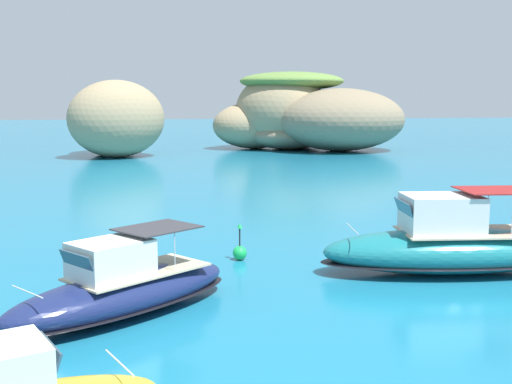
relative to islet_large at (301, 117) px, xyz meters
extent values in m
ellipsoid|color=#756651|center=(-0.17, 0.97, -0.80)|extent=(12.18, 13.32, 6.45)
ellipsoid|color=#84755B|center=(4.24, -3.38, -0.19)|extent=(17.81, 16.40, 7.67)
ellipsoid|color=#9E8966|center=(-2.35, 0.60, 0.82)|extent=(16.06, 16.38, 9.68)
ellipsoid|color=#9E8966|center=(0.46, 3.79, -0.61)|extent=(14.82, 14.93, 6.81)
ellipsoid|color=#9E8966|center=(-5.55, 1.84, -1.03)|extent=(13.49, 11.95, 5.99)
ellipsoid|color=#84755B|center=(-1.69, 0.21, -2.13)|extent=(14.68, 14.80, 3.79)
ellipsoid|color=olive|center=(-0.98, 1.00, 4.57)|extent=(13.30, 12.10, 2.39)
ellipsoid|color=#9E8966|center=(-22.45, -8.49, 0.18)|extent=(13.35, 12.36, 8.40)
ellipsoid|color=#756651|center=(-23.03, -3.82, -0.60)|extent=(8.35, 10.58, 6.84)
ellipsoid|color=#84755B|center=(-24.35, -5.38, -0.95)|extent=(6.01, 6.63, 6.14)
ellipsoid|color=navy|center=(-19.43, -61.33, -3.38)|extent=(7.38, 6.50, 1.29)
ellipsoid|color=black|center=(-19.43, -61.33, -3.67)|extent=(7.53, 6.63, 0.16)
cube|color=#C6B793|center=(-18.99, -60.98, -2.83)|extent=(4.48, 4.11, 0.06)
cube|color=silver|center=(-19.73, -61.57, -2.26)|extent=(2.66, 2.57, 1.06)
cube|color=#2D4756|center=(-20.58, -62.24, -2.16)|extent=(1.11, 1.32, 0.57)
cylinder|color=silver|center=(-21.76, -63.17, -2.65)|extent=(1.02, 1.28, 0.04)
cube|color=#333338|center=(-18.39, -60.51, -1.61)|extent=(2.89, 2.81, 0.04)
cylinder|color=silver|center=(-17.90, -61.14, -2.22)|extent=(0.03, 0.03, 1.22)
cylinder|color=silver|center=(-18.88, -59.88, -2.22)|extent=(0.03, 0.03, 1.22)
cube|color=#2D4756|center=(-20.43, -68.45, -2.31)|extent=(0.76, 1.33, 0.52)
cylinder|color=silver|center=(-19.18, -67.89, -2.75)|extent=(0.63, 1.35, 0.04)
ellipsoid|color=#19727A|center=(-7.73, -58.47, -3.21)|extent=(9.81, 3.77, 1.63)
ellipsoid|color=black|center=(-7.73, -58.47, -3.57)|extent=(10.00, 3.85, 0.20)
cube|color=#C6B793|center=(-7.01, -58.54, -2.52)|extent=(5.48, 2.93, 0.06)
cube|color=silver|center=(-8.20, -58.43, -1.82)|extent=(2.86, 2.26, 1.34)
cube|color=#2D4756|center=(-9.56, -58.30, -1.68)|extent=(0.48, 1.89, 0.71)
cylinder|color=silver|center=(-11.45, -58.12, -2.34)|extent=(0.23, 2.01, 0.04)
cube|color=maroon|center=(-6.06, -58.63, -0.98)|extent=(3.07, 2.50, 0.04)
cylinder|color=silver|center=(-6.16, -59.63, -1.75)|extent=(0.03, 0.03, 1.53)
cylinder|color=silver|center=(-5.96, -57.63, -1.75)|extent=(0.03, 0.03, 1.53)
sphere|color=green|center=(-15.19, -55.42, -3.74)|extent=(0.56, 0.56, 0.56)
cylinder|color=black|center=(-15.19, -55.42, -3.24)|extent=(0.06, 0.06, 1.00)
cone|color=green|center=(-15.19, -55.42, -2.64)|extent=(0.20, 0.20, 0.20)
camera|label=1|loc=(-18.41, -79.88, 2.27)|focal=44.89mm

